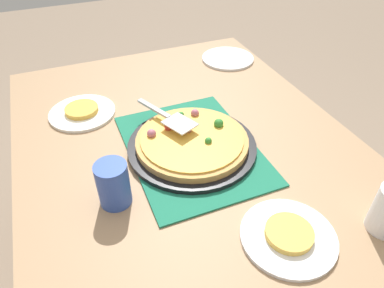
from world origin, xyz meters
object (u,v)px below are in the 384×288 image
object	(u,v)px
served_slice_right	(82,109)
pizza_pan	(192,146)
pizza_server	(169,117)
served_slice_left	(289,233)
plate_near_left	(288,237)
plate_far_right	(82,113)
cup_corner	(113,184)
plate_side	(228,58)
pizza	(192,140)

from	to	relation	value
served_slice_right	pizza_pan	bearing A→B (deg)	41.13
pizza_pan	pizza_server	bearing A→B (deg)	-156.10
served_slice_left	plate_near_left	bearing A→B (deg)	0.00
plate_far_right	served_slice_left	bearing A→B (deg)	27.41
cup_corner	pizza_server	distance (m)	0.30
plate_near_left	served_slice_left	bearing A→B (deg)	0.00
cup_corner	plate_near_left	bearing A→B (deg)	52.46
plate_near_left	served_slice_right	xyz separation A→B (m)	(-0.69, -0.36, 0.01)
pizza_pan	plate_far_right	world-z (taller)	pizza_pan
plate_far_right	pizza_server	distance (m)	0.33
plate_far_right	pizza_server	xyz separation A→B (m)	(0.22, 0.23, 0.06)
served_slice_left	pizza_pan	bearing A→B (deg)	-167.42
pizza_server	plate_far_right	bearing A→B (deg)	-133.73
pizza_pan	served_slice_left	size ratio (longest dim) A/B	3.45
pizza_pan	plate_side	xyz separation A→B (m)	(-0.50, 0.37, -0.01)
plate_near_left	served_slice_right	distance (m)	0.78
plate_near_left	plate_side	world-z (taller)	same
plate_side	served_slice_right	size ratio (longest dim) A/B	2.00
served_slice_left	pizza_server	bearing A→B (deg)	-165.13
pizza_pan	pizza_server	size ratio (longest dim) A/B	1.67
plate_side	pizza_pan	bearing A→B (deg)	-36.57
plate_near_left	served_slice_right	world-z (taller)	served_slice_right
served_slice_left	pizza_server	size ratio (longest dim) A/B	0.48
pizza	plate_near_left	size ratio (longest dim) A/B	1.50
plate_near_left	plate_far_right	bearing A→B (deg)	-152.59
plate_side	pizza_server	distance (m)	0.58
served_slice_right	pizza_server	distance (m)	0.33
cup_corner	plate_far_right	bearing A→B (deg)	-177.43
plate_near_left	plate_far_right	distance (m)	0.78
plate_near_left	cup_corner	world-z (taller)	cup_corner
plate_side	served_slice_left	world-z (taller)	served_slice_left
plate_far_right	plate_side	world-z (taller)	same
pizza	plate_far_right	bearing A→B (deg)	-138.67
plate_far_right	pizza_server	world-z (taller)	pizza_server
cup_corner	pizza_server	size ratio (longest dim) A/B	0.53
pizza	served_slice_right	bearing A→B (deg)	-138.67
plate_far_right	served_slice_right	distance (m)	0.01
pizza	cup_corner	xyz separation A→B (m)	(0.12, -0.25, 0.03)
served_slice_right	cup_corner	size ratio (longest dim) A/B	0.92
pizza	pizza_server	bearing A→B (deg)	-155.49
cup_corner	pizza_server	bearing A→B (deg)	133.78
pizza	plate_near_left	world-z (taller)	pizza
served_slice_right	plate_near_left	bearing A→B (deg)	27.41
pizza_pan	cup_corner	world-z (taller)	cup_corner
pizza	cup_corner	distance (m)	0.28
plate_near_left	cup_corner	bearing A→B (deg)	-127.54
served_slice_right	plate_far_right	bearing A→B (deg)	0.00
pizza_pan	cup_corner	xyz separation A→B (m)	(0.12, -0.25, 0.05)
plate_far_right	cup_corner	world-z (taller)	cup_corner
pizza_pan	plate_side	bearing A→B (deg)	143.43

